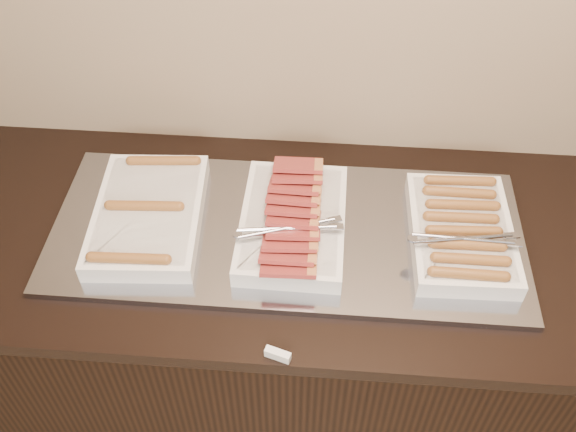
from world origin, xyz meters
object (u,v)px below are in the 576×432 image
object	(u,v)px
counter	(296,331)
dish_center	(292,221)
dish_left	(149,214)
dish_right	(461,232)
warming_tray	(287,232)

from	to	relation	value
counter	dish_center	xyz separation A→B (m)	(-0.01, -0.00, 0.50)
counter	dish_left	xyz separation A→B (m)	(-0.38, 0.00, 0.49)
dish_left	dish_right	bearing A→B (deg)	-3.80
dish_left	dish_center	bearing A→B (deg)	-4.04
counter	dish_right	world-z (taller)	dish_right
warming_tray	dish_left	size ratio (longest dim) A/B	2.88
warming_tray	dish_right	bearing A→B (deg)	-0.50
counter	dish_center	world-z (taller)	dish_center
warming_tray	dish_left	distance (m)	0.36
counter	dish_left	distance (m)	0.63
warming_tray	dish_center	world-z (taller)	dish_center
counter	dish_right	bearing A→B (deg)	-0.53
warming_tray	dish_right	xyz separation A→B (m)	(0.43, -0.00, 0.04)
warming_tray	dish_center	bearing A→B (deg)	-12.85
dish_left	dish_right	distance (m)	0.79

